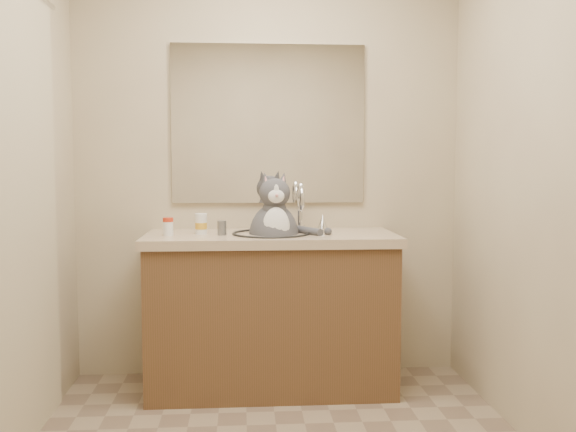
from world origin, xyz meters
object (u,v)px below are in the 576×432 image
object	(u,v)px
pill_bottle_redcap	(168,227)
grey_canister	(222,228)
cat	(274,231)
pill_bottle_orange	(201,224)

from	to	relation	value
pill_bottle_redcap	grey_canister	world-z (taller)	pill_bottle_redcap
cat	grey_canister	bearing A→B (deg)	-177.06
cat	pill_bottle_redcap	world-z (taller)	cat
pill_bottle_redcap	cat	bearing A→B (deg)	4.44
grey_canister	cat	bearing A→B (deg)	7.05
pill_bottle_redcap	pill_bottle_orange	distance (m)	0.18
cat	pill_bottle_redcap	size ratio (longest dim) A/B	5.69
pill_bottle_redcap	pill_bottle_orange	world-z (taller)	pill_bottle_orange
cat	pill_bottle_orange	xyz separation A→B (m)	(-0.39, 0.02, 0.04)
pill_bottle_orange	grey_canister	xyz separation A→B (m)	(0.11, -0.06, -0.01)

